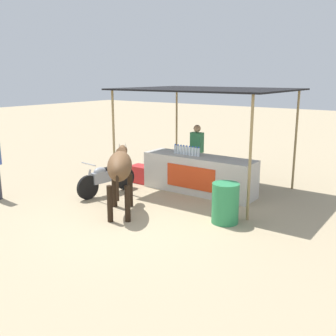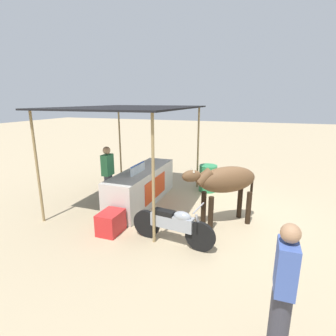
% 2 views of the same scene
% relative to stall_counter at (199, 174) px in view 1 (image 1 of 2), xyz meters
% --- Properties ---
extents(ground_plane, '(60.00, 60.00, 0.00)m').
position_rel_stall_counter_xyz_m(ground_plane, '(0.00, -2.20, -0.48)').
color(ground_plane, tan).
extents(stall_counter, '(3.00, 0.82, 0.96)m').
position_rel_stall_counter_xyz_m(stall_counter, '(0.00, 0.00, 0.00)').
color(stall_counter, beige).
rests_on(stall_counter, ground).
extents(stall_awning, '(4.20, 3.20, 2.66)m').
position_rel_stall_counter_xyz_m(stall_awning, '(0.00, 0.30, 2.07)').
color(stall_awning, black).
rests_on(stall_awning, ground).
extents(water_bottle_row, '(0.79, 0.07, 0.25)m').
position_rel_stall_counter_xyz_m(water_bottle_row, '(-0.35, -0.05, 0.59)').
color(water_bottle_row, silver).
rests_on(water_bottle_row, stall_counter).
extents(vendor_behind_counter, '(0.34, 0.22, 1.65)m').
position_rel_stall_counter_xyz_m(vendor_behind_counter, '(-0.53, 0.75, 0.37)').
color(vendor_behind_counter, '#383842').
rests_on(vendor_behind_counter, ground).
extents(cooler_box, '(0.60, 0.44, 0.48)m').
position_rel_stall_counter_xyz_m(cooler_box, '(-1.84, -0.10, -0.24)').
color(cooler_box, red).
rests_on(cooler_box, ground).
extents(water_barrel, '(0.56, 0.56, 0.84)m').
position_rel_stall_counter_xyz_m(water_barrel, '(1.58, -1.56, -0.06)').
color(water_barrel, '#2D8C51').
rests_on(water_barrel, ground).
extents(cow, '(1.40, 1.66, 1.44)m').
position_rel_stall_counter_xyz_m(cow, '(-0.58, -2.35, 0.55)').
color(cow, brown).
rests_on(cow, ground).
extents(motorcycle_parked, '(0.55, 1.80, 0.90)m').
position_rel_stall_counter_xyz_m(motorcycle_parked, '(-1.82, -1.52, -0.05)').
color(motorcycle_parked, black).
rests_on(motorcycle_parked, ground).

